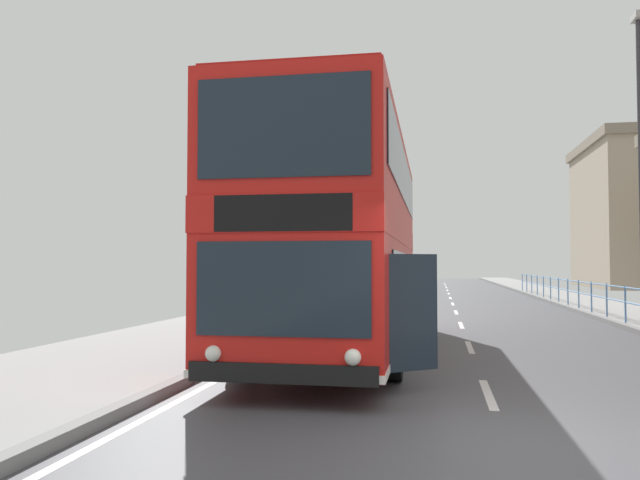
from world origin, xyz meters
The scene contains 4 objects.
ground centered at (-0.72, 0.00, 0.04)m, with size 15.80×140.00×0.20m.
double_decker_bus_main centered at (-2.54, 6.52, 2.27)m, with size 3.23×11.01×4.34m.
pedestrian_railing_far_kerb centered at (4.45, 17.11, 0.83)m, with size 0.05×32.67×1.02m.
street_lamp_far_side centered at (5.18, 13.17, 5.25)m, with size 0.28×0.60×8.97m.
Camera 1 is at (-0.67, -6.17, 1.76)m, focal length 34.85 mm.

